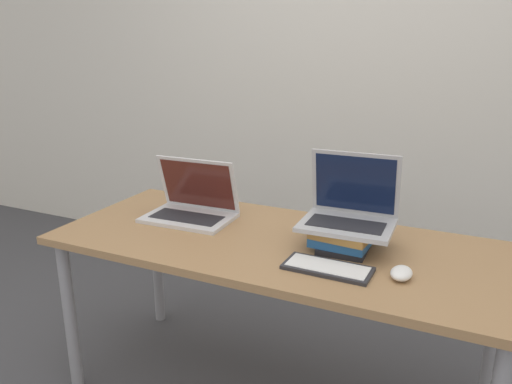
% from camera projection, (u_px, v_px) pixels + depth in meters
% --- Properties ---
extents(wall_back, '(8.00, 0.05, 2.70)m').
position_uv_depth(wall_back, '(367.00, 55.00, 2.84)').
color(wall_back, silver).
rests_on(wall_back, ground_plane).
extents(desk, '(1.70, 0.72, 0.70)m').
position_uv_depth(desk, '(276.00, 257.00, 1.91)').
color(desk, '#9E754C').
rests_on(desk, ground_plane).
extents(laptop_left, '(0.37, 0.26, 0.25)m').
position_uv_depth(laptop_left, '(192.00, 206.00, 2.12)').
color(laptop_left, silver).
rests_on(laptop_left, desk).
extents(book_stack, '(0.22, 0.26, 0.08)m').
position_uv_depth(book_stack, '(345.00, 237.00, 1.81)').
color(book_stack, black).
rests_on(book_stack, desk).
extents(laptop_on_books, '(0.33, 0.26, 0.26)m').
position_uv_depth(laptop_on_books, '(349.00, 211.00, 1.80)').
color(laptop_on_books, '#B2B2B7').
rests_on(laptop_on_books, book_stack).
extents(wireless_keyboard, '(0.29, 0.14, 0.01)m').
position_uv_depth(wireless_keyboard, '(328.00, 268.00, 1.64)').
color(wireless_keyboard, '#28282D').
rests_on(wireless_keyboard, desk).
extents(mouse, '(0.07, 0.10, 0.04)m').
position_uv_depth(mouse, '(401.00, 273.00, 1.58)').
color(mouse, white).
rests_on(mouse, desk).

